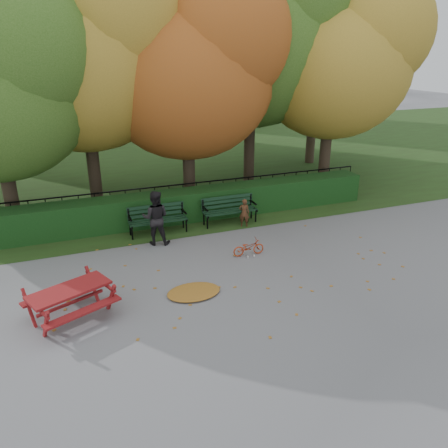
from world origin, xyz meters
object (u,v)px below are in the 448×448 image
object	(u,v)px
bench_left	(157,217)
bench_right	(229,208)
picnic_table	(70,295)
tree_a	(0,81)
tree_e	(344,58)
tree_b	(92,48)
tree_d	(264,32)
tree_g	(326,49)
child	(244,213)
bicycle	(249,247)
tree_c	(197,67)
adult	(155,218)

from	to	relation	value
bench_left	bench_right	bearing A→B (deg)	0.00
bench_left	picnic_table	size ratio (longest dim) A/B	0.88
tree_a	tree_e	xyz separation A→B (m)	(11.71, 0.19, 0.56)
tree_a	tree_e	bearing A→B (deg)	0.94
bench_left	tree_e	bearing A→B (deg)	14.81
tree_a	picnic_table	size ratio (longest dim) A/B	3.65
tree_b	tree_d	distance (m)	6.37
tree_a	tree_g	xyz separation A→B (m)	(13.52, 4.18, 0.85)
tree_g	child	size ratio (longest dim) A/B	9.09
bicycle	tree_e	bearing A→B (deg)	-49.83
tree_c	bench_right	xyz separation A→B (m)	(0.27, -2.26, -4.30)
adult	bicycle	xyz separation A→B (m)	(2.22, -1.70, -0.58)
tree_b	bicycle	xyz separation A→B (m)	(3.14, -5.55, -5.17)
bench_left	picnic_table	world-z (taller)	bench_left
bench_right	bicycle	distance (m)	2.55
tree_g	picnic_table	distance (m)	16.67
tree_e	child	size ratio (longest dim) A/B	8.67
tree_b	tree_d	bearing A→B (deg)	4.38
tree_e	tree_g	world-z (taller)	tree_g
tree_b	tree_a	bearing A→B (deg)	-156.95
picnic_table	child	bearing A→B (deg)	9.07
child	bench_left	bearing A→B (deg)	13.08
tree_d	adult	size ratio (longest dim) A/B	5.88
tree_d	bench_right	distance (m)	7.07
tree_e	picnic_table	world-z (taller)	tree_e
bicycle	tree_b	bearing A→B (deg)	31.56
picnic_table	child	size ratio (longest dim) A/B	2.18
child	bicycle	world-z (taller)	child
bench_right	bicycle	world-z (taller)	bench_right
tree_b	tree_g	distance (m)	11.19
adult	tree_e	bearing A→B (deg)	-140.21
bicycle	picnic_table	bearing A→B (deg)	109.12
tree_g	bicycle	world-z (taller)	tree_g
tree_b	child	bearing A→B (deg)	-42.47
tree_g	tree_c	bearing A→B (deg)	-153.13
tree_d	tree_g	distance (m)	5.16
tree_c	child	bearing A→B (deg)	-77.83
tree_b	picnic_table	distance (m)	8.69
tree_e	bicycle	bearing A→B (deg)	-141.86
tree_b	bench_left	size ratio (longest dim) A/B	4.88
tree_g	adult	distance (m)	12.84
tree_b	bench_left	xyz separation A→B (m)	(1.14, -3.04, -4.88)
tree_d	tree_e	size ratio (longest dim) A/B	1.17
tree_b	bench_right	size ratio (longest dim) A/B	4.88
picnic_table	adult	size ratio (longest dim) A/B	1.26
tree_d	child	world-z (taller)	tree_d
tree_c	tree_e	size ratio (longest dim) A/B	0.98
tree_a	bench_right	size ratio (longest dim) A/B	4.16
tree_c	tree_e	world-z (taller)	tree_e
tree_b	tree_e	distance (m)	9.03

